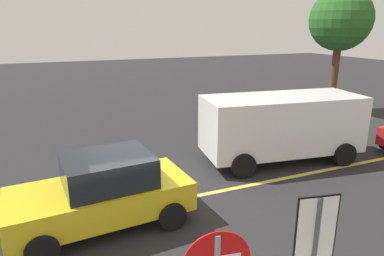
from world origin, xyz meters
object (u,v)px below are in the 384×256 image
at_px(speed_limit_sign, 313,252).
at_px(car_yellow_near_curb, 103,191).
at_px(white_van, 281,124).
at_px(tree_left_verge, 341,21).

xyz_separation_m(speed_limit_sign, car_yellow_near_curb, (-1.87, 4.49, -0.94)).
bearing_deg(car_yellow_near_curb, speed_limit_sign, -67.42).
bearing_deg(speed_limit_sign, white_van, 55.88).
xyz_separation_m(car_yellow_near_curb, tree_left_verge, (12.80, 6.35, 3.82)).
relative_size(speed_limit_sign, white_van, 0.47).
relative_size(speed_limit_sign, car_yellow_near_curb, 0.62).
height_order(white_van, car_yellow_near_curb, white_van).
bearing_deg(white_van, speed_limit_sign, -124.12).
distance_m(speed_limit_sign, tree_left_verge, 15.66).
bearing_deg(tree_left_verge, speed_limit_sign, -135.25).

